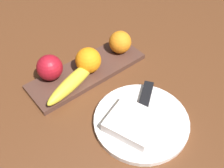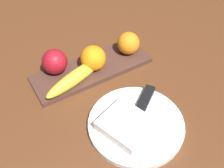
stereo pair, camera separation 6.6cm
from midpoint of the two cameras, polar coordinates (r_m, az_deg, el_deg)
The scene contains 9 objects.
ground_plane at distance 0.77m, azimuth -4.93°, elevation 3.50°, with size 2.40×2.40×0.00m, color #5B321B.
fruit_tray at distance 0.75m, azimuth -1.72°, elevation 3.07°, with size 0.33×0.11×0.01m, color #4D3027.
apple at distance 0.72m, azimuth -9.30°, elevation 4.33°, with size 0.07×0.07×0.07m, color #A51422.
banana at distance 0.69m, azimuth -4.88°, elevation 1.41°, with size 0.19×0.04×0.04m, color yellow.
orange_near_apple at distance 0.78m, azimuth 5.92°, elevation 8.44°, with size 0.06×0.06×0.06m, color orange.
orange_near_banana at distance 0.72m, azimuth -1.40°, elevation 5.32°, with size 0.07×0.07×0.07m, color orange.
dinner_plate at distance 0.63m, azimuth 8.08°, elevation -8.56°, with size 0.22×0.22×0.01m, color white.
folded_napkin at distance 0.61m, azimuth 6.15°, elevation -8.66°, with size 0.10×0.11×0.02m, color white.
knife at distance 0.66m, azimuth 9.36°, elevation -4.42°, with size 0.16×0.12×0.01m.
Camera 2 is at (0.20, 0.53, 0.52)m, focal length 43.38 mm.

